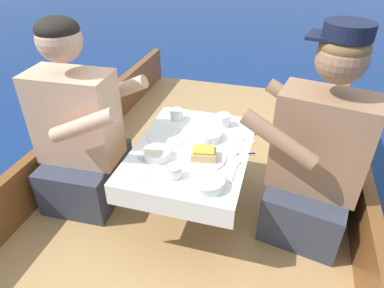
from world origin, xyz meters
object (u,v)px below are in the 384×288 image
at_px(person_port, 80,135).
at_px(sandwich, 204,153).
at_px(coffee_cup_port, 223,120).
at_px(tin_can, 174,172).
at_px(person_starboard, 316,159).
at_px(coffee_cup_starboard, 177,114).

relative_size(person_port, sandwich, 7.64).
height_order(person_port, coffee_cup_port, person_port).
bearing_deg(tin_can, person_port, 162.34).
relative_size(person_starboard, sandwich, 7.87).
bearing_deg(person_port, person_starboard, 2.40).
xyz_separation_m(person_port, sandwich, (0.65, -0.02, 0.03)).
bearing_deg(person_starboard, tin_can, 36.59).
bearing_deg(coffee_cup_port, person_starboard, -23.98).
bearing_deg(tin_can, sandwich, 60.55).
relative_size(coffee_cup_starboard, tin_can, 1.48).
bearing_deg(tin_can, coffee_cup_port, 77.09).
distance_m(person_starboard, coffee_cup_starboard, 0.76).
distance_m(person_port, person_starboard, 1.16).
distance_m(person_starboard, sandwich, 0.51).
height_order(coffee_cup_port, coffee_cup_starboard, coffee_cup_port).
xyz_separation_m(person_starboard, sandwich, (-0.50, -0.12, 0.02)).
xyz_separation_m(person_starboard, tin_can, (-0.59, -0.28, 0.01)).
height_order(sandwich, coffee_cup_starboard, coffee_cup_starboard).
relative_size(person_starboard, coffee_cup_port, 9.77).
bearing_deg(coffee_cup_port, coffee_cup_starboard, -179.31).
bearing_deg(person_port, coffee_cup_port, 22.15).
bearing_deg(tin_can, person_starboard, 25.55).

